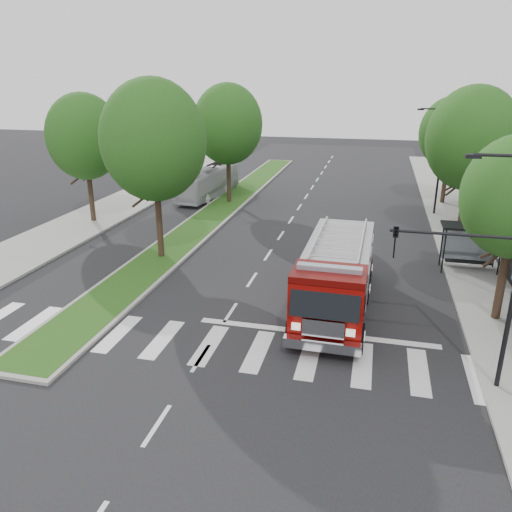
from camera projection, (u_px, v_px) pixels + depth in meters
The scene contains 14 objects.
ground at pixel (230, 313), 22.61m from camera, with size 140.00×140.00×0.00m, color black.
sidewalk_right at pixel (485, 260), 28.95m from camera, with size 5.00×80.00×0.15m, color gray.
sidewalk_left at pixel (72, 228), 34.94m from camera, with size 5.00×80.00×0.15m, color gray.
median at pixel (222, 208), 40.37m from camera, with size 3.00×50.00×0.15m.
bus_shelter at pixel (472, 235), 26.88m from camera, with size 3.20×1.60×2.61m.
tree_right_mid at pixel (472, 139), 30.66m from camera, with size 5.60×5.60×9.72m.
tree_right_far at pixel (451, 133), 40.03m from camera, with size 5.00×5.00×8.73m.
tree_median_near at pixel (154, 141), 27.12m from camera, with size 5.80×5.80×10.16m.
tree_median_far at pixel (228, 124), 40.03m from camera, with size 5.60×5.60×9.72m.
tree_left_mid at pixel (84, 137), 34.60m from camera, with size 5.20×5.20×9.16m.
streetlight_right_near at pixel (489, 259), 15.69m from camera, with size 4.08×0.22×8.00m.
streetlight_right_far at pixel (439, 157), 37.09m from camera, with size 2.11×0.20×8.00m.
fire_engine at pixel (336, 276), 22.50m from camera, with size 3.11×9.72×3.35m.
city_bus at pixel (208, 182), 44.08m from camera, with size 2.22×9.51×2.65m, color #B6B6BB.
Camera 1 is at (5.94, -19.55, 10.07)m, focal length 35.00 mm.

